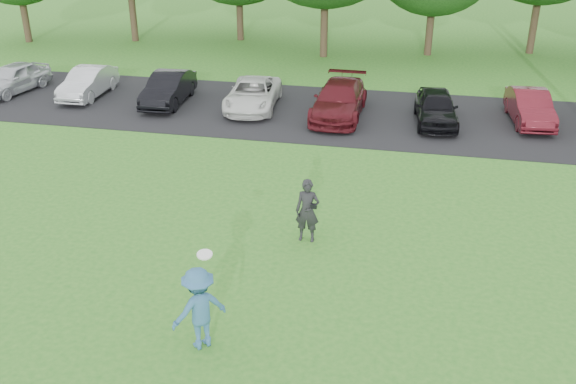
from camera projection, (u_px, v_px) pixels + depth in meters
The scene contains 5 objects.
ground at pixel (250, 333), 12.06m from camera, with size 100.00×100.00×0.00m, color #2A6F1F.
parking_lot at pixel (341, 114), 23.53m from camera, with size 32.00×6.50×0.03m, color black.
frisbee_player at pixel (199, 308), 11.41m from camera, with size 1.17×1.15×1.99m.
camera_bystander at pixel (307, 211), 14.90m from camera, with size 0.56×0.42×1.55m.
parked_cars at pixel (382, 101), 22.96m from camera, with size 28.39×4.54×1.22m.
Camera 1 is at (2.69, -9.38, 7.61)m, focal length 40.00 mm.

